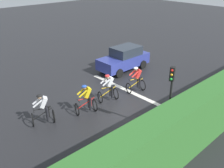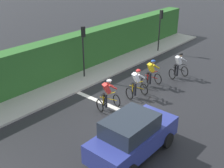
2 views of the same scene
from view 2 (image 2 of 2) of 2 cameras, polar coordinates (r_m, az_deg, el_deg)
ground_plane at (r=15.58m, az=2.07°, el=-3.87°), size 80.00×80.00×0.00m
sidewalk_kerb at (r=19.42m, az=-3.87°, el=2.31°), size 2.80×25.29×0.12m
stone_wall_low at (r=19.95m, az=-5.74°, el=3.47°), size 0.44×25.29×0.51m
hedge_wall at (r=19.81m, az=-6.47°, el=6.40°), size 1.10×25.29×2.53m
road_marking_stop_line at (r=15.14m, az=0.55°, el=-4.74°), size 7.00×0.30×0.01m
cyclist_lead at (r=18.90m, az=13.05°, el=3.46°), size 1.04×1.26×1.66m
cyclist_second at (r=17.40m, az=7.79°, el=2.01°), size 0.97×1.23×1.66m
cyclist_mid at (r=15.94m, az=4.88°, el=-0.03°), size 0.96×1.23×1.66m
cyclist_fourth at (r=14.67m, az=-0.86°, el=-2.25°), size 0.96×1.23×1.66m
car_navy at (r=11.54m, az=4.10°, el=-10.12°), size 1.89×4.10×1.76m
traffic_light_near_crossing at (r=18.03m, az=-5.67°, el=7.77°), size 0.25×0.30×3.34m
traffic_light_far_junction at (r=23.36m, az=9.53°, el=11.49°), size 0.24×0.31×3.34m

